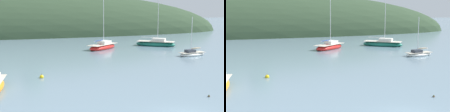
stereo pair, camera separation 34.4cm
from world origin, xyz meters
TOP-DOWN VIEW (x-y plane):
  - sailboat_red_portside at (2.28, 35.61)m, footprint 7.13×6.97m
  - sailboat_white_near at (14.09, 24.30)m, footprint 4.90×2.41m
  - sailboat_navy_dinghy at (13.49, 37.34)m, footprint 8.02×6.62m
  - mooring_buoy_channel at (-9.15, 14.76)m, footprint 0.44×0.44m
  - duck_lone_right at (4.38, 4.19)m, footprint 0.36×0.38m

SIDE VIEW (x-z plane):
  - duck_lone_right at x=4.38m, z-range -0.07..0.17m
  - mooring_buoy_channel at x=-9.15m, z-range -0.15..0.39m
  - sailboat_white_near at x=14.09m, z-range -2.81..3.45m
  - sailboat_red_portside at x=2.28m, z-range -4.86..5.76m
  - sailboat_navy_dinghy at x=13.49m, z-range -4.49..5.41m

